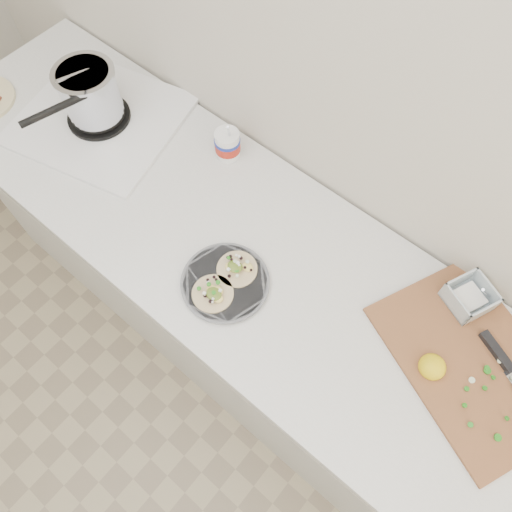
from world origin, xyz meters
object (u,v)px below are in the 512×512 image
Objects in this scene: cutboard at (475,354)px; taco_plate at (225,281)px; stove at (94,103)px; tub at (228,142)px.

taco_plate is at bearing -134.47° from cutboard.
taco_plate is 0.42× the size of cutboard.
stove is 2.45× the size of taco_plate.
taco_plate is at bearing -49.69° from tub.
tub reaches higher than taco_plate.
taco_plate is 1.33× the size of tub.
cutboard is (1.38, 0.08, -0.06)m from stove.
tub is 0.31× the size of cutboard.
stove is 1.03× the size of cutboard.
cutboard is (0.64, 0.26, 0.00)m from taco_plate.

